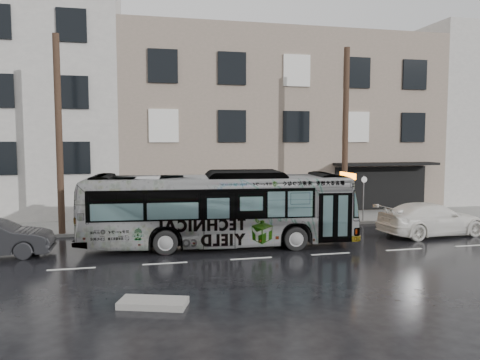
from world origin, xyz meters
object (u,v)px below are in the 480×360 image
object	(u,v)px
utility_pole_front	(345,136)
bus	(219,209)
sign_post	(363,198)
white_sedan	(432,219)
utility_pole_rear	(59,135)

from	to	relation	value
utility_pole_front	bus	size ratio (longest dim) A/B	0.80
sign_post	white_sedan	size ratio (longest dim) A/B	0.46
white_sedan	sign_post	bearing A→B (deg)	20.05
utility_pole_front	sign_post	bearing A→B (deg)	0.00
utility_pole_rear	bus	world-z (taller)	utility_pole_rear
utility_pole_rear	white_sedan	distance (m)	17.55
utility_pole_front	white_sedan	distance (m)	5.91
utility_pole_front	bus	bearing A→B (deg)	-154.19
utility_pole_rear	white_sedan	bearing A→B (deg)	-11.79
utility_pole_front	sign_post	size ratio (longest dim) A/B	3.75
utility_pole_rear	white_sedan	size ratio (longest dim) A/B	1.72
sign_post	bus	world-z (taller)	bus
utility_pole_rear	bus	distance (m)	8.17
bus	white_sedan	xyz separation A→B (m)	(10.07, 0.04, -0.82)
utility_pole_front	white_sedan	xyz separation A→B (m)	(2.76, -3.50, -3.89)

